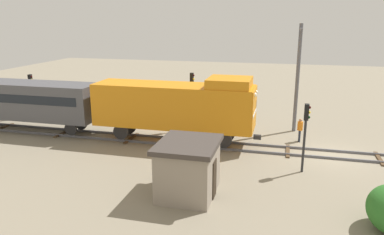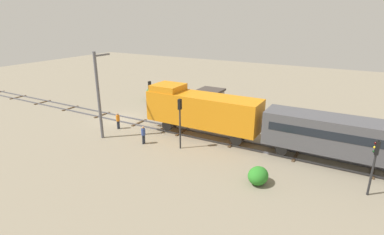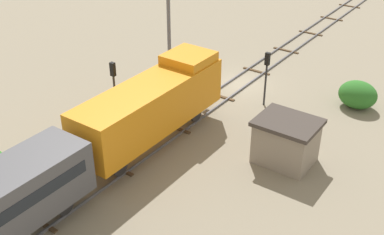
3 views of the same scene
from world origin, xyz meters
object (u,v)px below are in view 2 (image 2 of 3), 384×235
at_px(traffic_signal_near, 150,92).
at_px(relay_hut, 209,101).
at_px(locomotive, 201,109).
at_px(traffic_signal_mid, 180,115).
at_px(worker_by_signal, 143,134).
at_px(traffic_signal_far, 375,158).
at_px(worker_near_track, 118,120).
at_px(passenger_car_leading, 359,138).
at_px(catenary_mast, 99,94).

relative_size(traffic_signal_near, relay_hut, 1.14).
bearing_deg(locomotive, relay_hut, -159.29).
relative_size(traffic_signal_mid, worker_by_signal, 2.65).
relative_size(traffic_signal_near, worker_by_signal, 2.35).
bearing_deg(relay_hut, traffic_signal_far, 57.03).
bearing_deg(worker_near_track, traffic_signal_far, -90.92).
distance_m(locomotive, worker_by_signal, 5.86).
bearing_deg(locomotive, traffic_signal_mid, -4.07).
distance_m(passenger_car_leading, worker_by_signal, 17.59).
height_order(worker_near_track, relay_hut, relay_hut).
xyz_separation_m(worker_by_signal, catenary_mast, (0.74, -4.38, 3.34)).
xyz_separation_m(traffic_signal_far, worker_near_track, (-1.20, -22.68, -1.68)).
relative_size(passenger_car_leading, relay_hut, 4.00).
bearing_deg(traffic_signal_far, traffic_signal_near, -106.66).
bearing_deg(relay_hut, passenger_car_leading, 65.12).
relative_size(passenger_car_leading, traffic_signal_mid, 3.11).
height_order(passenger_car_leading, worker_by_signal, passenger_car_leading).
height_order(locomotive, catenary_mast, catenary_mast).
xyz_separation_m(passenger_car_leading, worker_near_track, (2.40, -21.74, -1.53)).
height_order(worker_near_track, worker_by_signal, same).
xyz_separation_m(passenger_car_leading, traffic_signal_near, (-3.20, -21.79, 0.26)).
height_order(locomotive, worker_by_signal, locomotive).
bearing_deg(traffic_signal_mid, worker_by_signal, -76.90).
distance_m(traffic_signal_near, catenary_mast, 8.30).
bearing_deg(passenger_car_leading, relay_hut, -114.88).
xyz_separation_m(passenger_car_leading, catenary_mast, (4.94, -21.39, 1.81)).
relative_size(traffic_signal_near, traffic_signal_far, 1.04).
xyz_separation_m(passenger_car_leading, relay_hut, (-7.50, -16.17, -1.13)).
distance_m(passenger_car_leading, catenary_mast, 22.03).
bearing_deg(worker_by_signal, locomotive, 120.49).
distance_m(worker_by_signal, catenary_mast, 5.56).
bearing_deg(passenger_car_leading, worker_by_signal, -76.14).
bearing_deg(traffic_signal_far, worker_near_track, -93.03).
bearing_deg(traffic_signal_mid, relay_hut, -166.61).
bearing_deg(worker_near_track, traffic_signal_mid, -94.88).
distance_m(traffic_signal_near, worker_near_track, 5.88).
bearing_deg(locomotive, worker_near_track, -74.07).
height_order(passenger_car_leading, relay_hut, passenger_car_leading).
height_order(locomotive, traffic_signal_far, locomotive).
bearing_deg(relay_hut, locomotive, 20.71).
bearing_deg(relay_hut, traffic_signal_mid, 13.39).
xyz_separation_m(locomotive, worker_near_track, (2.40, -8.41, -1.78)).
xyz_separation_m(traffic_signal_mid, catenary_mast, (1.54, -7.82, 1.22)).
bearing_deg(relay_hut, traffic_signal_near, -52.57).
height_order(passenger_car_leading, traffic_signal_mid, traffic_signal_mid).
bearing_deg(passenger_car_leading, traffic_signal_near, -98.35).
bearing_deg(worker_by_signal, worker_near_track, -129.12).
xyz_separation_m(locomotive, traffic_signal_mid, (3.40, -0.24, 0.34)).
xyz_separation_m(traffic_signal_far, catenary_mast, (1.34, -22.33, 1.66)).
bearing_deg(traffic_signal_mid, locomotive, 175.93).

